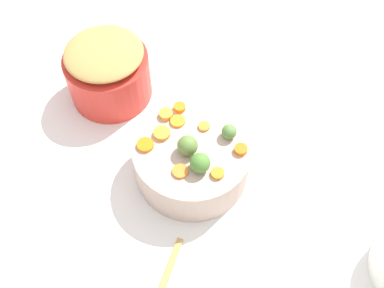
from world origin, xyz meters
TOP-DOWN VIEW (x-y plane):
  - tabletop at (0.00, 0.00)m, footprint 2.40×2.40m
  - serving_bowl_carrots at (-0.03, -0.05)m, footprint 0.26×0.26m
  - metal_pot at (-0.34, -0.07)m, footprint 0.21×0.21m
  - stuffing_mound at (-0.34, -0.07)m, footprint 0.19×0.19m
  - carrot_slice_0 at (-0.12, -0.01)m, footprint 0.03×0.03m
  - carrot_slice_1 at (-0.05, -0.00)m, footprint 0.03×0.03m
  - carrot_slice_2 at (0.04, 0.02)m, footprint 0.03×0.03m
  - carrot_slice_3 at (0.06, -0.05)m, footprint 0.03×0.03m
  - carrot_slice_4 at (-0.09, -0.13)m, footprint 0.04×0.04m
  - carrot_slice_5 at (-0.13, -0.05)m, footprint 0.04×0.04m
  - carrot_slice_6 at (-0.09, -0.08)m, footprint 0.05×0.05m
  - carrot_slice_7 at (-0.10, -0.04)m, footprint 0.04×0.04m
  - carrot_slice_8 at (0.01, -0.11)m, footprint 0.05×0.05m
  - brussels_sprout_0 at (-0.00, 0.03)m, footprint 0.03×0.03m
  - brussels_sprout_1 at (-0.02, -0.07)m, footprint 0.04×0.04m
  - brussels_sprout_2 at (0.03, -0.07)m, footprint 0.04×0.04m

SIDE VIEW (x-z plane):
  - tabletop at x=0.00m, z-range 0.00..0.02m
  - serving_bowl_carrots at x=-0.03m, z-range 0.02..0.12m
  - metal_pot at x=-0.34m, z-range 0.02..0.15m
  - carrot_slice_1 at x=-0.05m, z-range 0.12..0.13m
  - carrot_slice_8 at x=0.01m, z-range 0.12..0.13m
  - carrot_slice_7 at x=-0.10m, z-range 0.12..0.13m
  - carrot_slice_4 at x=-0.09m, z-range 0.12..0.13m
  - carrot_slice_3 at x=0.06m, z-range 0.12..0.13m
  - carrot_slice_6 at x=-0.09m, z-range 0.12..0.13m
  - carrot_slice_0 at x=-0.12m, z-range 0.12..0.14m
  - carrot_slice_2 at x=0.04m, z-range 0.12..0.14m
  - carrot_slice_5 at x=-0.13m, z-range 0.12..0.14m
  - brussels_sprout_0 at x=0.00m, z-range 0.12..0.16m
  - brussels_sprout_2 at x=0.03m, z-range 0.12..0.17m
  - brussels_sprout_1 at x=-0.02m, z-range 0.12..0.17m
  - stuffing_mound at x=-0.34m, z-range 0.15..0.18m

